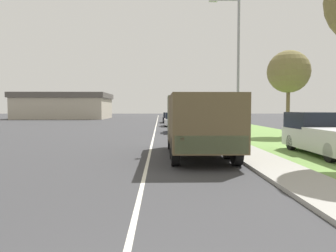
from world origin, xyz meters
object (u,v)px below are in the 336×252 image
(military_truck, at_px, (199,121))
(car_third_ahead, at_px, (169,118))
(car_second_ahead, at_px, (172,120))
(pickup_truck, at_px, (324,135))
(car_nearest_ahead, at_px, (178,124))
(lamp_post, at_px, (235,59))

(military_truck, relative_size, car_third_ahead, 1.59)
(car_second_ahead, relative_size, pickup_truck, 0.74)
(car_nearest_ahead, relative_size, car_third_ahead, 0.95)
(military_truck, bearing_deg, car_nearest_ahead, 90.55)
(military_truck, height_order, lamp_post, lamp_post)
(car_second_ahead, distance_m, lamp_post, 21.15)
(military_truck, distance_m, car_nearest_ahead, 14.21)
(car_nearest_ahead, xyz_separation_m, car_third_ahead, (-0.20, 19.70, -0.06))
(pickup_truck, relative_size, lamp_post, 0.71)
(military_truck, xyz_separation_m, pickup_truck, (5.70, 0.32, -0.66))
(military_truck, xyz_separation_m, lamp_post, (2.39, 3.63, 3.24))
(car_nearest_ahead, xyz_separation_m, pickup_truck, (5.84, -13.87, 0.15))
(car_third_ahead, bearing_deg, car_nearest_ahead, -89.41)
(car_second_ahead, distance_m, pickup_truck, 24.63)
(car_second_ahead, distance_m, car_third_ahead, 9.67)
(military_truck, bearing_deg, lamp_post, 56.63)
(car_third_ahead, bearing_deg, military_truck, -89.42)
(military_truck, bearing_deg, pickup_truck, 3.17)
(lamp_post, bearing_deg, military_truck, -123.37)
(military_truck, xyz_separation_m, car_nearest_ahead, (-0.14, 14.18, -0.81))
(pickup_truck, xyz_separation_m, lamp_post, (-3.31, 3.31, 3.90))
(car_nearest_ahead, bearing_deg, pickup_truck, -67.17)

